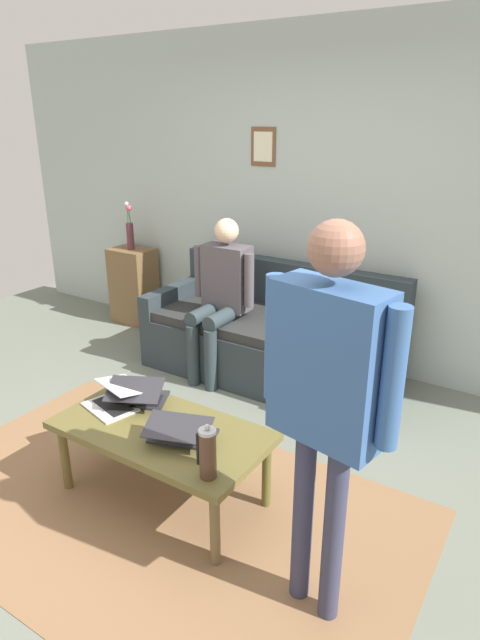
% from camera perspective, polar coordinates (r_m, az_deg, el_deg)
% --- Properties ---
extents(ground_plane, '(7.68, 7.68, 0.00)m').
position_cam_1_polar(ground_plane, '(3.25, -7.96, -17.57)').
color(ground_plane, slate).
extents(area_rug, '(2.84, 1.71, 0.01)m').
position_cam_1_polar(area_rug, '(3.15, -9.22, -18.93)').
color(area_rug, '#876242').
rests_on(area_rug, ground_plane).
extents(back_wall, '(7.04, 0.11, 2.70)m').
position_cam_1_polar(back_wall, '(4.48, 9.91, 12.19)').
color(back_wall, '#AEBDB6').
rests_on(back_wall, ground_plane).
extents(couch, '(2.02, 0.86, 0.88)m').
position_cam_1_polar(couch, '(4.37, 3.40, -2.01)').
color(couch, '#293338').
rests_on(couch, ground_plane).
extents(coffee_table, '(1.17, 0.61, 0.45)m').
position_cam_1_polar(coffee_table, '(2.98, -8.37, -12.05)').
color(coffee_table, brown).
rests_on(coffee_table, ground_plane).
extents(laptop_left, '(0.41, 0.36, 0.13)m').
position_cam_1_polar(laptop_left, '(2.82, -6.27, -11.86)').
color(laptop_left, '#28282D').
rests_on(laptop_left, coffee_table).
extents(laptop_center, '(0.41, 0.40, 0.15)m').
position_cam_1_polar(laptop_center, '(3.18, -10.84, -7.94)').
color(laptop_center, '#28282D').
rests_on(laptop_center, coffee_table).
extents(laptop_right, '(0.36, 0.37, 0.13)m').
position_cam_1_polar(laptop_right, '(3.17, -13.22, -8.24)').
color(laptop_right, silver).
rests_on(laptop_right, coffee_table).
extents(french_press, '(0.10, 0.08, 0.28)m').
position_cam_1_polar(french_press, '(2.51, -3.47, -13.99)').
color(french_press, '#4C3323').
rests_on(french_press, coffee_table).
extents(side_shelf, '(0.42, 0.32, 0.77)m').
position_cam_1_polar(side_shelf, '(5.58, -11.24, 3.62)').
color(side_shelf, brown).
rests_on(side_shelf, ground_plane).
extents(flower_vase, '(0.09, 0.08, 0.47)m').
position_cam_1_polar(flower_vase, '(5.44, -11.66, 9.38)').
color(flower_vase, '#592B34').
rests_on(flower_vase, side_shelf).
extents(person_standing, '(0.59, 0.27, 1.70)m').
position_cam_1_polar(person_standing, '(2.01, 9.27, -6.74)').
color(person_standing, '#35364F').
rests_on(person_standing, ground_plane).
extents(person_seated, '(0.55, 0.51, 1.28)m').
position_cam_1_polar(person_seated, '(4.21, -2.01, 3.22)').
color(person_seated, '#2A373B').
rests_on(person_seated, ground_plane).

